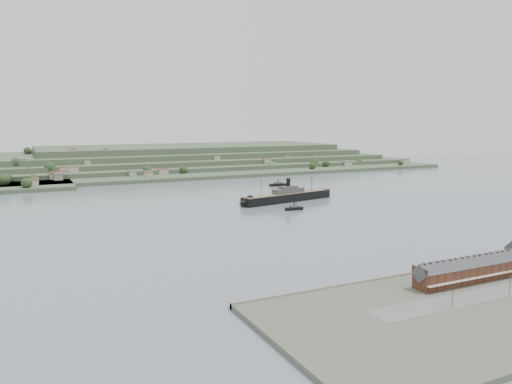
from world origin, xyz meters
name	(u,v)px	position (x,y,z in m)	size (l,w,h in m)	color
ground	(290,215)	(0.00, 0.00, 0.00)	(1400.00, 1400.00, 0.00)	slate
terrace_row	(470,270)	(-10.00, -168.02, 6.84)	(55.60, 9.80, 11.07)	#452718
far_peninsula	(173,160)	(27.91, 393.10, 11.88)	(760.00, 309.00, 30.00)	#3D5438
steamship	(284,197)	(25.19, 54.48, 4.42)	(98.89, 30.45, 23.93)	black
tugboat	(294,208)	(13.05, 17.09, 1.56)	(14.29, 4.14, 6.39)	black
ferry_east	(278,184)	(69.55, 147.87, 1.69)	(19.30, 7.79, 7.03)	black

